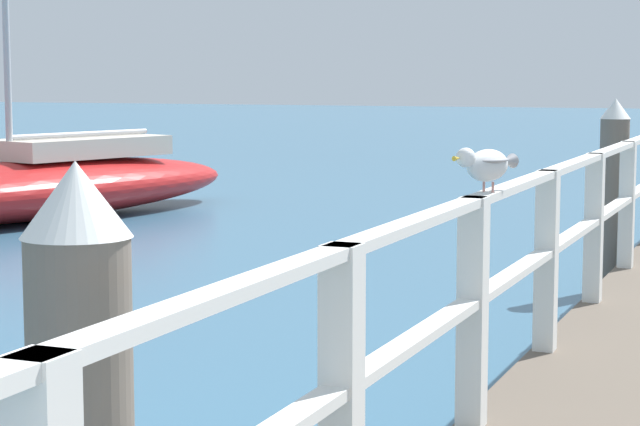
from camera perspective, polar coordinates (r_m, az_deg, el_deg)
pier_railing at (r=9.29m, az=13.91°, el=0.64°), size 0.12×17.91×1.05m
dock_piling_far at (r=11.93m, az=13.96°, el=0.85°), size 0.29×0.29×1.91m
seagull_foreground at (r=5.51m, az=8.04°, el=2.38°), size 0.24×0.46×0.21m
boat_1 at (r=18.09m, az=-13.57°, el=1.32°), size 4.24×8.00×10.06m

